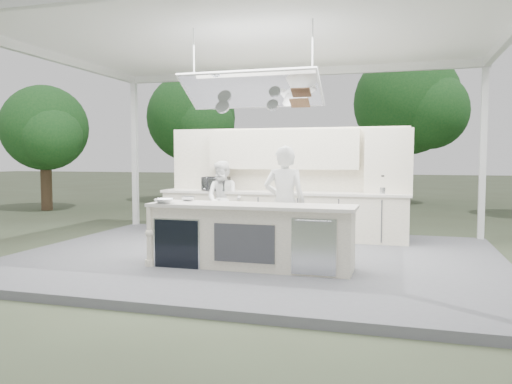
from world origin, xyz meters
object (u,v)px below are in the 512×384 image
(sous_chef, at_px, (224,200))
(back_counter, at_px, (281,214))
(head_chef, at_px, (285,203))
(demo_island, at_px, (250,236))

(sous_chef, bearing_deg, back_counter, 17.16)
(head_chef, distance_m, sous_chef, 2.49)
(demo_island, bearing_deg, head_chef, 58.68)
(back_counter, distance_m, sous_chef, 1.21)
(demo_island, distance_m, sous_chef, 2.80)
(head_chef, bearing_deg, sous_chef, -52.28)
(head_chef, relative_size, sous_chef, 1.16)
(demo_island, xyz_separation_m, sous_chef, (-1.30, 2.46, 0.31))
(back_counter, bearing_deg, demo_island, -86.37)
(back_counter, height_order, head_chef, head_chef)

